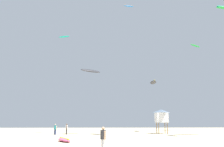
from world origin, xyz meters
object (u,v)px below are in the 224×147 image
at_px(kite_aloft_4, 153,82).
at_px(person_midground, 67,128).
at_px(person_left, 55,128).
at_px(lifeguard_tower, 161,116).
at_px(kite_aloft_7, 91,71).
at_px(kite_grounded_near, 64,140).
at_px(kite_aloft_1, 129,6).
at_px(kite_aloft_6, 195,46).
at_px(kite_aloft_5, 64,37).
at_px(person_foreground, 103,137).

bearing_deg(kite_aloft_4, person_midground, -151.79).
bearing_deg(person_left, lifeguard_tower, -56.49).
bearing_deg(kite_aloft_7, kite_grounded_near, -98.48).
height_order(kite_aloft_1, kite_aloft_6, kite_aloft_1).
distance_m(lifeguard_tower, kite_aloft_7, 14.80).
distance_m(kite_grounded_near, kite_aloft_6, 39.79).
relative_size(kite_aloft_5, kite_aloft_7, 0.80).
height_order(kite_aloft_4, kite_aloft_6, kite_aloft_6).
xyz_separation_m(person_left, lifeguard_tower, (18.04, 2.08, 2.06)).
bearing_deg(kite_aloft_7, kite_aloft_1, 23.36).
bearing_deg(person_midground, kite_aloft_4, 13.32).
distance_m(kite_grounded_near, kite_aloft_4, 28.25).
relative_size(kite_aloft_4, kite_aloft_7, 1.06).
xyz_separation_m(kite_aloft_1, kite_aloft_7, (-7.32, -3.16, -14.35)).
bearing_deg(lifeguard_tower, kite_aloft_6, 38.97).
xyz_separation_m(kite_aloft_5, kite_aloft_6, (31.62, -5.30, -3.81)).
height_order(person_foreground, kite_aloft_7, kite_aloft_7).
bearing_deg(kite_aloft_1, kite_aloft_5, 140.12).
bearing_deg(kite_grounded_near, person_midground, 97.98).
xyz_separation_m(person_midground, kite_aloft_5, (-4.14, 16.07, 22.23)).
bearing_deg(person_foreground, person_left, 79.17).
height_order(kite_aloft_1, kite_aloft_5, kite_aloft_1).
bearing_deg(person_midground, person_left, 177.06).
relative_size(kite_aloft_5, kite_aloft_6, 0.88).
distance_m(kite_grounded_near, kite_aloft_7, 16.83).
height_order(person_foreground, lifeguard_tower, lifeguard_tower).
height_order(person_left, kite_aloft_7, kite_aloft_7).
distance_m(person_foreground, person_left, 21.75).
bearing_deg(kite_aloft_5, kite_grounded_near, -78.38).
xyz_separation_m(person_midground, kite_aloft_4, (16.75, 8.99, 9.29)).
bearing_deg(person_left, person_midground, -51.12).
bearing_deg(person_foreground, kite_aloft_7, 64.47).
bearing_deg(kite_aloft_7, person_foreground, -83.95).
relative_size(person_left, kite_aloft_4, 0.42).
bearing_deg(kite_grounded_near, person_foreground, -62.49).
bearing_deg(kite_aloft_1, person_foreground, -101.96).
distance_m(person_midground, kite_aloft_5, 27.74).
xyz_separation_m(lifeguard_tower, kite_aloft_7, (-12.56, -1.49, 7.70)).
relative_size(person_foreground, kite_grounded_near, 0.52).
height_order(kite_grounded_near, kite_aloft_4, kite_aloft_4).
height_order(kite_aloft_5, kite_aloft_6, kite_aloft_5).
distance_m(person_midground, kite_aloft_6, 34.79).
height_order(person_left, kite_aloft_4, kite_aloft_4).
bearing_deg(kite_grounded_near, lifeguard_tower, 44.92).
xyz_separation_m(kite_aloft_4, kite_aloft_5, (-20.89, 7.08, 12.93)).
height_order(person_foreground, kite_aloft_5, kite_aloft_5).
bearing_deg(kite_aloft_5, lifeguard_tower, -35.13).
distance_m(lifeguard_tower, kite_aloft_5, 32.10).
xyz_separation_m(kite_aloft_6, kite_aloft_7, (-23.76, -10.55, -8.67)).
distance_m(person_midground, kite_aloft_1, 26.72).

